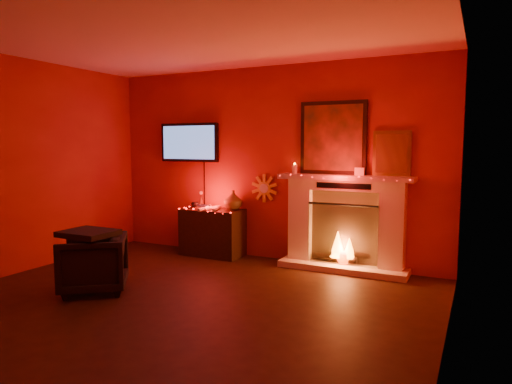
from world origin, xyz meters
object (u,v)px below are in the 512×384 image
fireplace (344,214)px  sunburst_clock (264,188)px  tv (189,143)px  console_table (214,229)px  armchair (93,263)px

fireplace → sunburst_clock: size_ratio=5.45×
tv → console_table: bearing=-19.5°
sunburst_clock → console_table: size_ratio=0.42×
fireplace → armchair: 3.10m
fireplace → console_table: fireplace is taller
tv → console_table: 1.38m
tv → console_table: tv is taller
fireplace → sunburst_clock: bearing=175.6°
sunburst_clock → console_table: (-0.72, -0.22, -0.62)m
tv → armchair: (0.21, -2.19, -1.33)m
armchair → sunburst_clock: bearing=117.2°
console_table → armchair: console_table is taller
sunburst_clock → tv: bearing=-178.8°
sunburst_clock → fireplace: bearing=-4.4°
armchair → fireplace: bearing=95.9°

